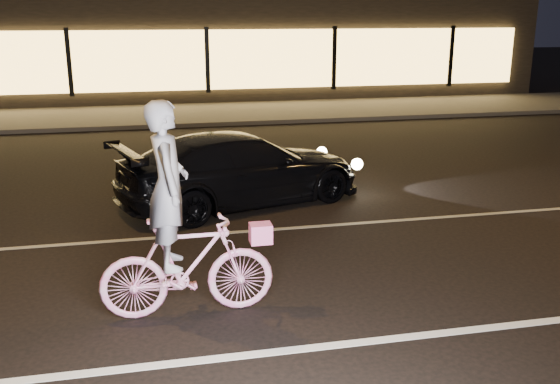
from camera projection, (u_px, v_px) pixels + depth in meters
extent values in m
plane|color=black|center=(331.00, 281.00, 7.73)|extent=(90.00, 90.00, 0.00)
cube|color=silver|center=(374.00, 341.00, 6.32)|extent=(60.00, 0.12, 0.01)
cube|color=gray|center=(294.00, 228.00, 9.61)|extent=(60.00, 0.10, 0.01)
cube|color=#383533|center=(215.00, 113.00, 19.92)|extent=(30.00, 4.00, 0.12)
cube|color=black|center=(197.00, 42.00, 25.00)|extent=(25.00, 8.00, 4.00)
cube|color=#FFC159|center=(207.00, 60.00, 21.27)|extent=(23.00, 0.15, 2.00)
cube|color=black|center=(69.00, 62.00, 20.29)|extent=(0.15, 0.08, 2.20)
cube|color=black|center=(207.00, 60.00, 21.19)|extent=(0.15, 0.08, 2.20)
cube|color=black|center=(334.00, 58.00, 22.10)|extent=(0.15, 0.08, 2.20)
cube|color=black|center=(451.00, 56.00, 23.01)|extent=(0.15, 0.08, 2.20)
imported|color=#F945AE|center=(187.00, 266.00, 6.74)|extent=(1.89, 0.53, 1.13)
imported|color=white|center=(168.00, 186.00, 6.45)|extent=(0.43, 0.65, 1.78)
cube|color=#D641A0|center=(261.00, 233.00, 6.81)|extent=(0.24, 0.19, 0.22)
imported|color=black|center=(241.00, 169.00, 10.68)|extent=(4.62, 2.99, 1.24)
sphere|color=#FFF2BF|center=(322.00, 152.00, 12.15)|extent=(0.21, 0.21, 0.21)
sphere|color=#FFF2BF|center=(357.00, 164.00, 11.21)|extent=(0.21, 0.21, 0.21)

